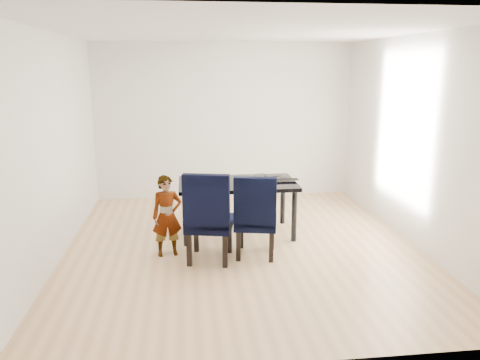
{
  "coord_description": "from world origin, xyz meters",
  "views": [
    {
      "loc": [
        -0.7,
        -5.69,
        2.29
      ],
      "look_at": [
        0.0,
        0.2,
        0.85
      ],
      "focal_mm": 35.0,
      "sensor_mm": 36.0,
      "label": 1
    }
  ],
  "objects": [
    {
      "name": "laptop",
      "position": [
        0.67,
        0.51,
        0.76
      ],
      "size": [
        0.35,
        0.23,
        0.03
      ],
      "primitive_type": "imported",
      "rotation": [
        0.0,
        0.0,
        3.15
      ],
      "color": "black",
      "rests_on": "dining_table"
    },
    {
      "name": "chair_left",
      "position": [
        -0.43,
        -0.35,
        0.56
      ],
      "size": [
        0.64,
        0.66,
        1.11
      ],
      "primitive_type": "cube",
      "rotation": [
        0.0,
        0.0,
        -0.21
      ],
      "color": "black",
      "rests_on": "floor"
    },
    {
      "name": "dining_table",
      "position": [
        0.0,
        0.5,
        0.38
      ],
      "size": [
        1.6,
        0.9,
        0.75
      ],
      "primitive_type": "cube",
      "color": "black",
      "rests_on": "floor"
    },
    {
      "name": "sandwich",
      "position": [
        -0.31,
        0.36,
        0.8
      ],
      "size": [
        0.17,
        0.09,
        0.06
      ],
      "primitive_type": "ellipsoid",
      "rotation": [
        0.0,
        0.0,
        0.12
      ],
      "color": "olive",
      "rests_on": "plate"
    },
    {
      "name": "plate",
      "position": [
        -0.29,
        0.37,
        0.76
      ],
      "size": [
        0.37,
        0.37,
        0.02
      ],
      "primitive_type": "cylinder",
      "rotation": [
        0.0,
        0.0,
        -0.27
      ],
      "color": "white",
      "rests_on": "dining_table"
    },
    {
      "name": "ceiling",
      "position": [
        0.0,
        0.0,
        2.71
      ],
      "size": [
        4.5,
        5.0,
        0.01
      ],
      "primitive_type": "cube",
      "color": "white",
      "rests_on": "wall_back"
    },
    {
      "name": "chair_right",
      "position": [
        0.14,
        -0.28,
        0.52
      ],
      "size": [
        0.6,
        0.62,
        1.04
      ],
      "primitive_type": "cube",
      "rotation": [
        0.0,
        0.0,
        -0.21
      ],
      "color": "black",
      "rests_on": "floor"
    },
    {
      "name": "wall_back",
      "position": [
        0.0,
        2.5,
        1.35
      ],
      "size": [
        4.5,
        0.01,
        2.7
      ],
      "primitive_type": "cube",
      "color": "silver",
      "rests_on": "ground"
    },
    {
      "name": "wall_left",
      "position": [
        -2.25,
        0.0,
        1.35
      ],
      "size": [
        0.01,
        5.0,
        2.7
      ],
      "primitive_type": "cube",
      "color": "white",
      "rests_on": "ground"
    },
    {
      "name": "wall_front",
      "position": [
        0.0,
        -2.5,
        1.35
      ],
      "size": [
        4.5,
        0.01,
        2.7
      ],
      "primitive_type": "cube",
      "color": "white",
      "rests_on": "ground"
    },
    {
      "name": "cable_tangle",
      "position": [
        0.4,
        0.73,
        0.75
      ],
      "size": [
        0.15,
        0.15,
        0.01
      ],
      "primitive_type": "torus",
      "rotation": [
        0.0,
        0.0,
        -0.22
      ],
      "color": "black",
      "rests_on": "dining_table"
    },
    {
      "name": "floor",
      "position": [
        0.0,
        0.0,
        -0.01
      ],
      "size": [
        4.5,
        5.0,
        0.01
      ],
      "primitive_type": "cube",
      "color": "tan",
      "rests_on": "ground"
    },
    {
      "name": "wall_right",
      "position": [
        2.25,
        0.0,
        1.35
      ],
      "size": [
        0.01,
        5.0,
        2.7
      ],
      "primitive_type": "cube",
      "color": "silver",
      "rests_on": "ground"
    },
    {
      "name": "child",
      "position": [
        -0.94,
        -0.15,
        0.51
      ],
      "size": [
        0.41,
        0.3,
        1.01
      ],
      "primitive_type": "imported",
      "rotation": [
        0.0,
        0.0,
        0.18
      ],
      "color": "#DD5E12",
      "rests_on": "floor"
    }
  ]
}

